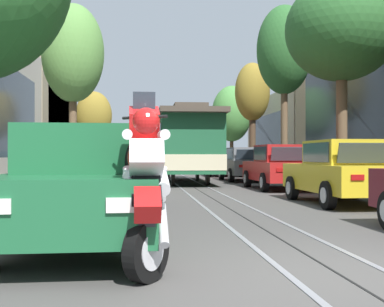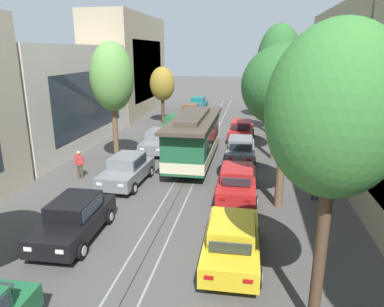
{
  "view_description": "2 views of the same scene",
  "coord_description": "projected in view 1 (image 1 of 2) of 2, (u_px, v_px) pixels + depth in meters",
  "views": [
    {
      "loc": [
        -2.0,
        -5.13,
        1.2
      ],
      "look_at": [
        -0.17,
        13.43,
        1.28
      ],
      "focal_mm": 48.86,
      "sensor_mm": 36.0,
      "label": 1
    },
    {
      "loc": [
        3.44,
        -3.4,
        7.0
      ],
      "look_at": [
        0.0,
        17.21,
        0.92
      ],
      "focal_mm": 33.08,
      "sensor_mm": 36.0,
      "label": 2
    }
  ],
  "objects": [
    {
      "name": "street_tree_kerb_left_mid",
      "position": [
        94.0,
        116.0,
        35.26
      ],
      "size": [
        2.44,
        2.15,
        5.55
      ],
      "color": "#4C3826",
      "rests_on": "ground"
    },
    {
      "name": "parked_car_red_mid_right",
      "position": [
        280.0,
        167.0,
        18.61
      ],
      "size": [
        2.02,
        4.37,
        1.58
      ],
      "color": "red",
      "rests_on": "ground"
    },
    {
      "name": "cable_car_trolley",
      "position": [
        186.0,
        145.0,
        23.09
      ],
      "size": [
        2.62,
        9.15,
        3.28
      ],
      "color": "#1E5B38",
      "rests_on": "ground"
    },
    {
      "name": "parked_car_red_fifth_right",
      "position": [
        222.0,
        162.0,
        30.54
      ],
      "size": [
        2.12,
        4.41,
        1.58
      ],
      "color": "red",
      "rests_on": "ground"
    },
    {
      "name": "parked_car_black_second_left",
      "position": [
        98.0,
        172.0,
        12.99
      ],
      "size": [
        2.07,
        4.39,
        1.58
      ],
      "color": "black",
      "rests_on": "ground"
    },
    {
      "name": "pedestrian_on_left_pavement",
      "position": [
        378.0,
        161.0,
        19.22
      ],
      "size": [
        0.55,
        0.41,
        1.74
      ],
      "color": "#282D38",
      "rests_on": "ground"
    },
    {
      "name": "pedestrian_crossing_far",
      "position": [
        31.0,
        164.0,
        18.96
      ],
      "size": [
        0.55,
        0.42,
        1.62
      ],
      "color": "#4C4233",
      "rests_on": "ground"
    },
    {
      "name": "parked_car_green_fifth_left",
      "position": [
        124.0,
        162.0,
        31.27
      ],
      "size": [
        2.03,
        4.37,
        1.58
      ],
      "color": "#1E6038",
      "rests_on": "ground"
    },
    {
      "name": "parked_car_grey_mid_left",
      "position": [
        112.0,
        167.0,
        18.87
      ],
      "size": [
        2.13,
        4.42,
        1.58
      ],
      "color": "slate",
      "rests_on": "ground"
    },
    {
      "name": "street_tree_kerb_right_mid",
      "position": [
        284.0,
        51.0,
        25.73
      ],
      "size": [
        2.7,
        2.89,
        8.63
      ],
      "color": "brown",
      "rests_on": "ground"
    },
    {
      "name": "street_tree_kerb_left_second",
      "position": [
        73.0,
        54.0,
        21.84
      ],
      "size": [
        2.59,
        2.76,
        7.57
      ],
      "color": "brown",
      "rests_on": "ground"
    },
    {
      "name": "street_tree_kerb_right_second",
      "position": [
        342.0,
        30.0,
        18.02
      ],
      "size": [
        3.86,
        4.15,
        7.36
      ],
      "color": "brown",
      "rests_on": "ground"
    },
    {
      "name": "parked_car_grey_fourth_right",
      "position": [
        245.0,
        164.0,
        24.7
      ],
      "size": [
        2.03,
        4.37,
        1.58
      ],
      "color": "slate",
      "rests_on": "ground"
    },
    {
      "name": "parked_car_grey_fourth_left",
      "position": [
        121.0,
        164.0,
        25.35
      ],
      "size": [
        2.0,
        4.36,
        1.58
      ],
      "color": "slate",
      "rests_on": "ground"
    },
    {
      "name": "parked_car_yellow_second_right",
      "position": [
        343.0,
        172.0,
        12.98
      ],
      "size": [
        2.03,
        4.37,
        1.58
      ],
      "color": "gold",
      "rests_on": "ground"
    },
    {
      "name": "ground_plane",
      "position": [
        185.0,
        182.0,
        23.93
      ],
      "size": [
        160.0,
        160.0,
        0.0
      ],
      "primitive_type": "plane",
      "color": "#4C4947"
    },
    {
      "name": "street_tree_kerb_right_far",
      "position": [
        232.0,
        114.0,
        40.71
      ],
      "size": [
        3.1,
        3.35,
        6.66
      ],
      "color": "brown",
      "rests_on": "ground"
    },
    {
      "name": "street_tree_kerb_right_fourth",
      "position": [
        252.0,
        94.0,
        33.47
      ],
      "size": [
        2.25,
        2.2,
        7.17
      ],
      "color": "#4C3826",
      "rests_on": "ground"
    },
    {
      "name": "motorcycle_with_rider",
      "position": [
        145.0,
        176.0,
        5.29
      ],
      "size": [
        0.48,
        1.82,
        1.89
      ],
      "color": "black",
      "rests_on": "ground"
    },
    {
      "name": "parked_car_brown_sixth_left",
      "position": [
        129.0,
        161.0,
        38.23
      ],
      "size": [
        2.11,
        4.41,
        1.58
      ],
      "color": "brown",
      "rests_on": "ground"
    },
    {
      "name": "trolley_track_rails",
      "position": [
        180.0,
        179.0,
        26.59
      ],
      "size": [
        1.14,
        54.79,
        0.01
      ],
      "color": "gray",
      "rests_on": "ground"
    },
    {
      "name": "parked_car_teal_far_left",
      "position": [
        129.0,
        160.0,
        44.23
      ],
      "size": [
        2.12,
        4.41,
        1.58
      ],
      "color": "#196B70",
      "rests_on": "ground"
    },
    {
      "name": "parked_car_green_near_left",
      "position": [
        82.0,
        186.0,
        6.89
      ],
      "size": [
        2.06,
        4.39,
        1.58
      ],
      "color": "#1E6038",
      "rests_on": "ground"
    }
  ]
}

